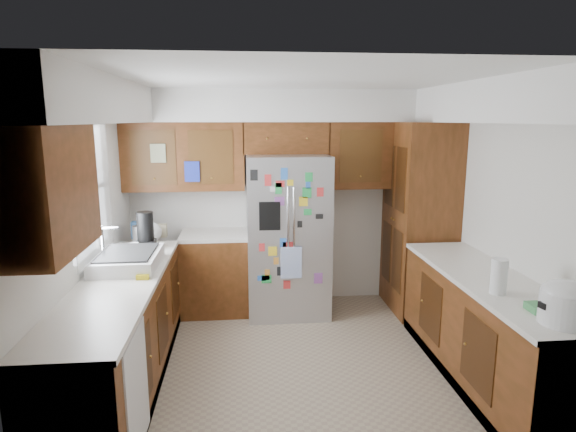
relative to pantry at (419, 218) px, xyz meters
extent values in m
plane|color=gray|center=(-1.50, -1.15, -1.07)|extent=(3.60, 3.60, 0.00)
cube|color=silver|center=(-1.50, 0.45, 0.18)|extent=(3.60, 0.04, 2.50)
cube|color=silver|center=(-3.30, -1.15, 0.18)|extent=(0.04, 3.20, 2.50)
cube|color=silver|center=(0.30, -1.15, 0.18)|extent=(0.04, 3.20, 2.50)
cube|color=silver|center=(-1.50, -2.75, 0.18)|extent=(3.60, 0.04, 2.50)
cube|color=white|center=(-1.50, -1.15, 1.43)|extent=(3.60, 3.20, 0.02)
cube|color=white|center=(-1.50, 0.26, 1.25)|extent=(3.60, 0.38, 0.35)
cube|color=white|center=(-3.11, -1.15, 1.25)|extent=(0.38, 3.20, 0.35)
cube|color=white|center=(0.11, -1.15, 1.25)|extent=(0.38, 3.20, 0.35)
cube|color=#44260D|center=(-2.63, 0.28, 0.70)|extent=(1.33, 0.34, 0.75)
cube|color=#44260D|center=(-0.36, 0.28, 0.70)|extent=(1.33, 0.34, 0.75)
cube|color=#44260D|center=(-3.13, -2.30, 0.70)|extent=(0.34, 0.85, 0.75)
cube|color=white|center=(-3.29, -1.05, 0.53)|extent=(0.02, 0.90, 1.05)
cube|color=white|center=(-3.25, -1.05, 0.53)|extent=(0.01, 1.02, 1.15)
cube|color=#1D2DAB|center=(-2.54, 0.09, 0.55)|extent=(0.16, 0.02, 0.22)
cube|color=beige|center=(-2.88, 0.09, 0.75)|extent=(0.16, 0.02, 0.20)
cube|color=#44260D|center=(-3.00, -1.45, -0.64)|extent=(0.60, 2.60, 0.88)
cube|color=#44260D|center=(-2.33, 0.15, -0.64)|extent=(0.75, 0.60, 0.88)
cube|color=white|center=(-3.00, -1.45, -0.17)|extent=(0.63, 2.60, 0.04)
cube|color=white|center=(-2.33, 0.15, -0.17)|extent=(0.75, 0.60, 0.04)
cube|color=black|center=(-3.00, -1.45, -1.02)|extent=(0.60, 2.60, 0.10)
cube|color=silver|center=(-2.69, -2.30, -0.61)|extent=(0.01, 0.58, 0.80)
cube|color=#44260D|center=(0.00, -1.62, -0.64)|extent=(0.60, 2.25, 0.88)
cube|color=white|center=(0.00, -1.62, -0.17)|extent=(0.63, 2.25, 0.04)
cube|color=black|center=(0.00, -1.62, -1.02)|extent=(0.60, 2.25, 0.10)
cube|color=#44260D|center=(0.00, 0.00, 0.00)|extent=(0.60, 0.90, 2.15)
cube|color=#ADADB2|center=(-1.50, 0.05, -0.17)|extent=(0.90, 0.75, 1.80)
cylinder|color=silver|center=(-1.53, -0.34, -0.02)|extent=(0.02, 0.02, 0.90)
cylinder|color=silver|center=(-1.47, -0.34, -0.02)|extent=(0.02, 0.02, 0.90)
cube|color=black|center=(-1.72, -0.33, 0.12)|extent=(0.22, 0.01, 0.30)
cube|color=white|center=(-1.50, -0.35, -0.38)|extent=(0.22, 0.01, 0.34)
cube|color=red|center=(-1.53, -0.33, -0.20)|extent=(0.11, 0.00, 0.09)
cube|color=blue|center=(-1.57, -0.33, 0.56)|extent=(0.07, 0.00, 0.12)
cube|color=blue|center=(-1.58, -0.33, -0.16)|extent=(0.07, 0.00, 0.10)
cube|color=orange|center=(-1.66, -0.33, -0.36)|extent=(0.06, 0.00, 0.08)
cube|color=white|center=(-1.56, -0.33, -0.31)|extent=(0.11, 0.00, 0.07)
cube|color=red|center=(-1.54, -0.33, -0.62)|extent=(0.08, 0.00, 0.09)
cube|color=red|center=(-1.81, -0.33, -0.21)|extent=(0.06, 0.00, 0.09)
cube|color=orange|center=(-1.75, -0.33, -0.51)|extent=(0.05, 0.00, 0.12)
cube|color=blue|center=(-1.81, -0.33, -0.54)|extent=(0.09, 0.00, 0.06)
cube|color=green|center=(-1.76, -0.33, -0.56)|extent=(0.11, 0.00, 0.09)
cube|color=green|center=(-1.34, -0.33, 0.36)|extent=(0.09, 0.00, 0.11)
cube|color=blue|center=(-1.32, -0.33, 0.44)|extent=(0.05, 0.00, 0.07)
cube|color=white|center=(-1.69, -0.33, 0.41)|extent=(0.05, 0.00, 0.05)
cube|color=black|center=(-1.61, -0.33, -0.47)|extent=(0.08, 0.00, 0.10)
cube|color=red|center=(-1.61, -0.33, 0.46)|extent=(0.09, 0.00, 0.07)
cube|color=black|center=(-1.88, -0.33, 0.55)|extent=(0.08, 0.00, 0.11)
cube|color=green|center=(-1.63, -0.33, 0.41)|extent=(0.07, 0.00, 0.12)
cube|color=yellow|center=(-1.51, -0.33, 0.47)|extent=(0.06, 0.00, 0.06)
cube|color=yellow|center=(-1.37, -0.33, 0.27)|extent=(0.09, 0.00, 0.10)
cube|color=yellow|center=(-1.69, -0.33, -0.25)|extent=(0.09, 0.00, 0.10)
cube|color=red|center=(-1.74, -0.33, 0.50)|extent=(0.07, 0.00, 0.12)
cube|color=#8C4C99|center=(-1.21, -0.33, -0.56)|extent=(0.09, 0.00, 0.12)
cube|color=green|center=(-1.32, -0.33, 0.53)|extent=(0.08, 0.00, 0.09)
cube|color=green|center=(-1.33, -0.33, 0.16)|extent=(0.08, 0.00, 0.06)
cube|color=black|center=(-1.20, -0.33, 0.11)|extent=(0.08, 0.00, 0.05)
cube|color=red|center=(-1.20, -0.33, 0.37)|extent=(0.07, 0.00, 0.09)
cube|color=#8C4C99|center=(-1.62, -0.33, 0.28)|extent=(0.10, 0.00, 0.09)
cube|color=black|center=(-1.41, -0.33, 0.03)|extent=(0.05, 0.00, 0.07)
cube|color=#44260D|center=(-1.50, 0.28, 0.90)|extent=(0.96, 0.34, 0.35)
sphere|color=#2531AE|center=(-1.70, 0.29, 1.21)|extent=(0.28, 0.28, 0.28)
cylinder|color=black|center=(-1.23, 0.24, 1.15)|extent=(0.26, 0.26, 0.15)
ellipsoid|color=#333338|center=(-1.23, 0.24, 1.23)|extent=(0.24, 0.24, 0.11)
cube|color=silver|center=(-3.00, -1.05, -0.09)|extent=(0.52, 0.70, 0.12)
cube|color=black|center=(-3.00, -1.05, -0.03)|extent=(0.44, 0.60, 0.02)
cylinder|color=silver|center=(-3.20, -1.05, 0.07)|extent=(0.02, 0.02, 0.30)
cylinder|color=silver|center=(-3.14, -1.05, 0.20)|extent=(0.16, 0.02, 0.02)
cube|color=yellow|center=(-2.81, -1.34, -0.13)|extent=(0.10, 0.18, 0.04)
cube|color=black|center=(-2.95, -0.50, -0.10)|extent=(0.18, 0.14, 0.10)
cylinder|color=black|center=(-2.95, -0.50, 0.09)|extent=(0.16, 0.16, 0.28)
cylinder|color=#ADADB2|center=(-3.05, -0.30, -0.05)|extent=(0.14, 0.14, 0.20)
sphere|color=silver|center=(-2.95, -0.16, -0.05)|extent=(0.20, 0.20, 0.20)
cube|color=#3F72B2|center=(-3.12, 0.00, -0.06)|extent=(0.14, 0.10, 0.18)
cube|color=#BFB28C|center=(-2.88, 0.04, -0.08)|extent=(0.10, 0.08, 0.14)
cylinder|color=silver|center=(-3.03, -0.65, -0.10)|extent=(0.08, 0.08, 0.11)
cylinder|color=white|center=(0.00, -2.53, -0.05)|extent=(0.31, 0.31, 0.21)
ellipsoid|color=white|center=(0.00, -2.53, 0.05)|extent=(0.30, 0.30, 0.14)
cube|color=black|center=(-0.15, -2.53, -0.03)|extent=(0.04, 0.06, 0.04)
cylinder|color=white|center=(-0.14, -1.99, -0.02)|extent=(0.12, 0.12, 0.26)
camera|label=1|loc=(-2.00, -5.18, 1.10)|focal=30.00mm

